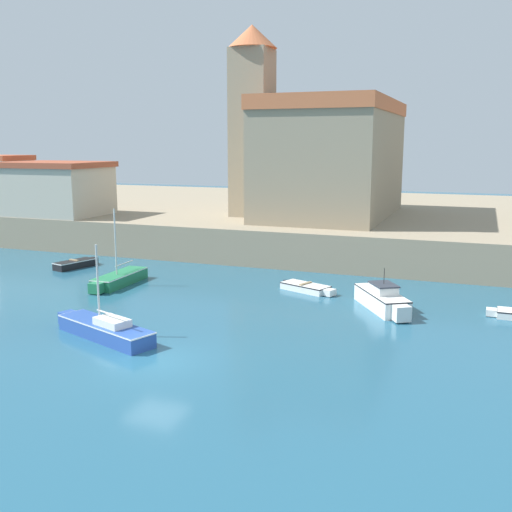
# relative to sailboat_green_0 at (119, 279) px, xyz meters

# --- Properties ---
(ground_plane) EXTENTS (200.00, 200.00, 0.00)m
(ground_plane) POSITION_rel_sailboat_green_0_xyz_m (9.64, -11.74, -0.43)
(ground_plane) COLOR #235670
(quay_seawall) EXTENTS (120.00, 40.00, 2.85)m
(quay_seawall) POSITION_rel_sailboat_green_0_xyz_m (9.64, 28.51, 0.99)
(quay_seawall) COLOR gray
(quay_seawall) RESTS_ON ground
(sailboat_green_0) EXTENTS (1.63, 5.62, 5.19)m
(sailboat_green_0) POSITION_rel_sailboat_green_0_xyz_m (0.00, 0.00, 0.00)
(sailboat_green_0) COLOR #237A4C
(sailboat_green_0) RESTS_ON ground
(sailboat_blue_3) EXTENTS (6.67, 3.50, 4.63)m
(sailboat_blue_3) POSITION_rel_sailboat_green_0_xyz_m (5.66, -9.80, 0.04)
(sailboat_blue_3) COLOR #284C9E
(sailboat_blue_3) RESTS_ON ground
(motorboat_white_4) EXTENTS (3.92, 5.29, 2.44)m
(motorboat_white_4) POSITION_rel_sailboat_green_0_xyz_m (17.62, 0.22, 0.17)
(motorboat_white_4) COLOR white
(motorboat_white_4) RESTS_ON ground
(dinghy_black_5) EXTENTS (1.94, 3.74, 0.66)m
(dinghy_black_5) POSITION_rel_sailboat_green_0_xyz_m (-6.31, 3.63, -0.12)
(dinghy_black_5) COLOR black
(dinghy_black_5) RESTS_ON ground
(dinghy_white_6) EXTENTS (3.91, 2.42, 0.54)m
(dinghy_white_6) POSITION_rel_sailboat_green_0_xyz_m (12.37, 2.81, -0.18)
(dinghy_white_6) COLOR white
(dinghy_white_6) RESTS_ON ground
(church) EXTENTS (14.21, 18.25, 16.72)m
(church) POSITION_rel_sailboat_green_0_xyz_m (8.98, 20.06, 7.98)
(church) COLOR gray
(church) RESTS_ON quay_seawall
(harbor_shed_near_wharf) EXTENTS (9.00, 6.98, 4.89)m
(harbor_shed_near_wharf) POSITION_rel_sailboat_green_0_xyz_m (-14.36, 11.87, 4.88)
(harbor_shed_near_wharf) COLOR #BCB29E
(harbor_shed_near_wharf) RESTS_ON quay_seawall
(harbor_shed_mid_row) EXTENTS (5.42, 4.57, 5.40)m
(harbor_shed_mid_row) POSITION_rel_sailboat_green_0_xyz_m (-22.36, 13.30, 5.14)
(harbor_shed_mid_row) COLOR silver
(harbor_shed_mid_row) RESTS_ON quay_seawall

